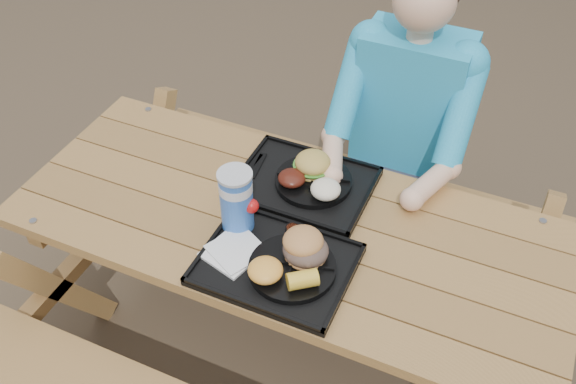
% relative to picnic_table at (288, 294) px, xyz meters
% --- Properties ---
extents(ground, '(60.00, 60.00, 0.00)m').
position_rel_picnic_table_xyz_m(ground, '(0.00, 0.00, -0.38)').
color(ground, '#999999').
rests_on(ground, ground).
extents(picnic_table, '(1.80, 1.49, 0.75)m').
position_rel_picnic_table_xyz_m(picnic_table, '(0.00, 0.00, 0.00)').
color(picnic_table, '#999999').
rests_on(picnic_table, ground).
extents(tray_near, '(0.45, 0.35, 0.02)m').
position_rel_picnic_table_xyz_m(tray_near, '(0.05, -0.19, 0.39)').
color(tray_near, black).
rests_on(tray_near, picnic_table).
extents(tray_far, '(0.45, 0.35, 0.02)m').
position_rel_picnic_table_xyz_m(tray_far, '(-0.02, 0.17, 0.39)').
color(tray_far, black).
rests_on(tray_far, picnic_table).
extents(plate_near, '(0.26, 0.26, 0.02)m').
position_rel_picnic_table_xyz_m(plate_near, '(0.10, -0.20, 0.41)').
color(plate_near, black).
rests_on(plate_near, tray_near).
extents(plate_far, '(0.26, 0.26, 0.02)m').
position_rel_picnic_table_xyz_m(plate_far, '(0.01, 0.18, 0.41)').
color(plate_far, black).
rests_on(plate_far, tray_far).
extents(napkin_stack, '(0.19, 0.19, 0.02)m').
position_rel_picnic_table_xyz_m(napkin_stack, '(-0.09, -0.21, 0.40)').
color(napkin_stack, white).
rests_on(napkin_stack, tray_near).
extents(soda_cup, '(0.10, 0.10, 0.21)m').
position_rel_picnic_table_xyz_m(soda_cup, '(-0.13, -0.10, 0.50)').
color(soda_cup, blue).
rests_on(soda_cup, tray_near).
extents(condiment_bbq, '(0.05, 0.05, 0.03)m').
position_rel_picnic_table_xyz_m(condiment_bbq, '(0.04, -0.06, 0.41)').
color(condiment_bbq, '#340F05').
rests_on(condiment_bbq, tray_near).
extents(condiment_mustard, '(0.06, 0.06, 0.03)m').
position_rel_picnic_table_xyz_m(condiment_mustard, '(0.11, -0.07, 0.41)').
color(condiment_mustard, yellow).
rests_on(condiment_mustard, tray_near).
extents(sandwich, '(0.13, 0.13, 0.13)m').
position_rel_picnic_table_xyz_m(sandwich, '(0.12, -0.15, 0.48)').
color(sandwich, '#CD8748').
rests_on(sandwich, plate_near).
extents(mac_cheese, '(0.10, 0.10, 0.05)m').
position_rel_picnic_table_xyz_m(mac_cheese, '(0.05, -0.26, 0.44)').
color(mac_cheese, '#FFB643').
rests_on(mac_cheese, plate_near).
extents(corn_cob, '(0.12, 0.12, 0.05)m').
position_rel_picnic_table_xyz_m(corn_cob, '(0.16, -0.25, 0.44)').
color(corn_cob, yellow).
rests_on(corn_cob, plate_near).
extents(cutlery_far, '(0.04, 0.14, 0.01)m').
position_rel_picnic_table_xyz_m(cutlery_far, '(-0.20, 0.19, 0.40)').
color(cutlery_far, black).
rests_on(cutlery_far, tray_far).
extents(burger, '(0.12, 0.12, 0.11)m').
position_rel_picnic_table_xyz_m(burger, '(-0.01, 0.22, 0.47)').
color(burger, gold).
rests_on(burger, plate_far).
extents(baked_beans, '(0.09, 0.09, 0.04)m').
position_rel_picnic_table_xyz_m(baked_beans, '(-0.05, 0.13, 0.44)').
color(baked_beans, '#4D190F').
rests_on(baked_beans, plate_far).
extents(potato_salad, '(0.10, 0.10, 0.06)m').
position_rel_picnic_table_xyz_m(potato_salad, '(0.08, 0.12, 0.44)').
color(potato_salad, white).
rests_on(potato_salad, plate_far).
extents(diner, '(0.48, 0.84, 1.28)m').
position_rel_picnic_table_xyz_m(diner, '(0.20, 0.64, 0.27)').
color(diner, '#17A49B').
rests_on(diner, ground).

